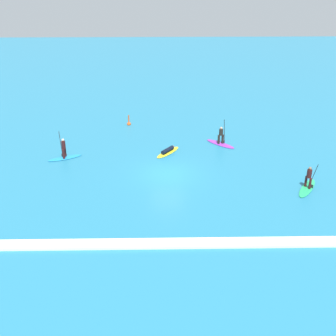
{
  "coord_description": "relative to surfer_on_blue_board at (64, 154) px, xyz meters",
  "views": [
    {
      "loc": [
        -0.58,
        -31.23,
        15.75
      ],
      "look_at": [
        0.0,
        0.0,
        0.5
      ],
      "focal_mm": 48.24,
      "sensor_mm": 36.0,
      "label": 1
    }
  ],
  "objects": [
    {
      "name": "wave_crest",
      "position": [
        8.55,
        -12.35,
        -0.33
      ],
      "size": [
        20.57,
        0.9,
        0.18
      ],
      "primitive_type": "cube",
      "color": "white",
      "rests_on": "ground_plane"
    },
    {
      "name": "surfer_on_yellow_board",
      "position": [
        8.61,
        0.95,
        -0.27
      ],
      "size": [
        2.35,
        2.78,
        0.45
      ],
      "rotation": [
        0.0,
        0.0,
        0.93
      ],
      "color": "yellow",
      "rests_on": "ground_plane"
    },
    {
      "name": "surfer_on_blue_board",
      "position": [
        0.0,
        0.0,
        0.0
      ],
      "size": [
        2.9,
        1.94,
        2.28
      ],
      "rotation": [
        0.0,
        0.0,
        3.59
      ],
      "color": "#1E8CD1",
      "rests_on": "ground_plane"
    },
    {
      "name": "marker_buoy",
      "position": [
        4.88,
        7.79,
        -0.24
      ],
      "size": [
        0.39,
        0.39,
        1.11
      ],
      "color": "#E55119",
      "rests_on": "ground_plane"
    },
    {
      "name": "ground_plane",
      "position": [
        8.55,
        -3.04,
        -0.42
      ],
      "size": [
        120.0,
        120.0,
        0.0
      ],
      "primitive_type": "plane",
      "color": "teal",
      "rests_on": "ground"
    },
    {
      "name": "surfer_on_purple_board",
      "position": [
        13.35,
        2.73,
        -0.01
      ],
      "size": [
        2.64,
        2.62,
        2.35
      ],
      "rotation": [
        0.0,
        0.0,
        5.5
      ],
      "color": "purple",
      "rests_on": "ground_plane"
    },
    {
      "name": "surfer_on_green_board",
      "position": [
        18.64,
        -5.64,
        -0.05
      ],
      "size": [
        2.34,
        3.14,
        2.01
      ],
      "rotation": [
        0.0,
        0.0,
        1.02
      ],
      "color": "#23B266",
      "rests_on": "ground_plane"
    }
  ]
}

